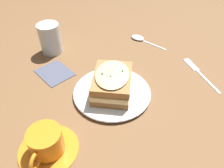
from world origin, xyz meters
The scene contains 8 objects.
ground_plane centered at (0.00, 0.00, 0.00)m, with size 2.40×2.40×0.00m, color brown.
dinner_plate centered at (0.01, 0.01, 0.01)m, with size 0.24×0.24×0.01m.
sandwich centered at (0.01, 0.01, 0.05)m, with size 0.17×0.18×0.07m.
teacup_with_saucer centered at (0.02, -0.23, 0.03)m, with size 0.14×0.14×0.07m.
water_glass centered at (-0.32, 0.04, 0.06)m, with size 0.08×0.08×0.11m, color silver.
fork centered at (0.16, 0.29, 0.00)m, with size 0.17×0.11×0.00m.
spoon centered at (-0.12, 0.33, 0.00)m, with size 0.16×0.04×0.01m.
napkin centered at (-0.21, -0.04, 0.00)m, with size 0.12×0.10×0.00m, color #4C5166.
Camera 1 is at (0.32, -0.35, 0.47)m, focal length 35.00 mm.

